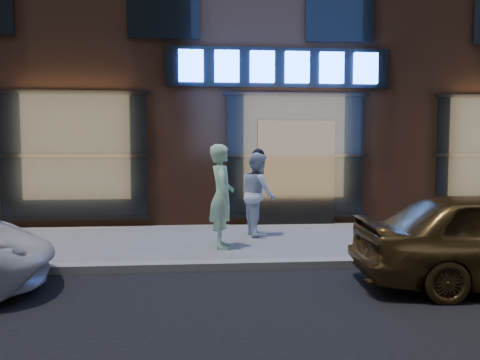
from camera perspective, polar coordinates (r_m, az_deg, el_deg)
The scene contains 5 objects.
ground at distance 7.31m, azimuth 13.12°, elevation -10.24°, with size 90.00×90.00×0.00m, color slate.
curb at distance 7.29m, azimuth 13.13°, elevation -9.78°, with size 60.00×0.25×0.12m, color gray.
storefront_building at distance 15.26m, azimuth 3.71°, elevation 16.73°, with size 30.20×8.28×10.30m.
man_bowtie at distance 8.29m, azimuth -2.25°, elevation -1.99°, with size 0.67×0.44×1.84m, color #B0E8C1.
man_cap at distance 9.50m, azimuth 2.23°, elevation -1.69°, with size 0.82×0.64×1.69m, color white.
Camera 1 is at (-2.22, -6.73, 1.78)m, focal length 35.00 mm.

